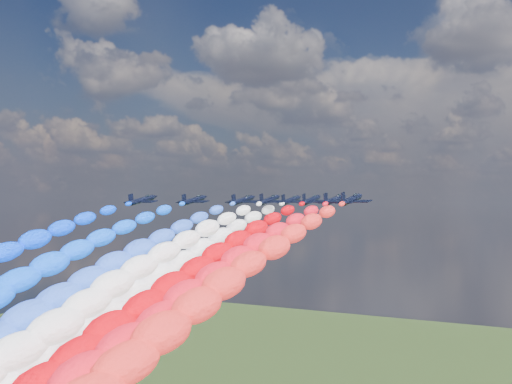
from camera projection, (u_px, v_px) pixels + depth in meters
The scene contains 15 objects.
jet_0 at pixel (142, 200), 172.90m from camera, with size 9.16×12.28×2.71m, color black, non-canonical shape.
jet_1 at pixel (194, 200), 179.27m from camera, with size 9.16×12.28×2.71m, color black, non-canonical shape.
trail_1 at pixel (34, 284), 133.24m from camera, with size 7.29×103.62×39.04m, color #094FFF, non-canonical shape.
jet_2 at pixel (243, 200), 181.47m from camera, with size 9.16×12.28×2.71m, color black, non-canonical shape.
trail_2 at pixel (103, 283), 135.44m from camera, with size 7.29×103.62×39.04m, color blue, non-canonical shape.
jet_3 at pixel (269, 200), 171.93m from camera, with size 9.16×12.28×2.71m, color black, non-canonical shape.
trail_3 at pixel (128, 289), 125.90m from camera, with size 7.29×103.62×39.04m, color white, non-canonical shape.
jet_4 at pixel (291, 200), 184.54m from camera, with size 9.16×12.28×2.71m, color black, non-canonical shape.
trail_4 at pixel (170, 281), 138.51m from camera, with size 7.29×103.62×39.04m, color white, non-canonical shape.
jet_5 at pixel (311, 200), 170.30m from camera, with size 9.16×12.28×2.71m, color black, non-canonical shape.
trail_5 at pixel (184, 290), 124.26m from camera, with size 7.29×103.62×39.04m, color red, non-canonical shape.
jet_6 at pixel (335, 200), 157.54m from camera, with size 9.16×12.28×2.71m, color black, non-canonical shape.
trail_6 at pixel (202, 300), 111.51m from camera, with size 7.29×103.62×39.04m, color red, non-canonical shape.
jet_7 at pixel (351, 200), 146.35m from camera, with size 9.16×12.28×2.71m, color black, non-canonical shape.
trail_7 at pixel (212, 311), 100.32m from camera, with size 7.29×103.62×39.04m, color #FB2926, non-canonical shape.
Camera 1 is at (86.17, -140.50, 95.30)m, focal length 47.37 mm.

